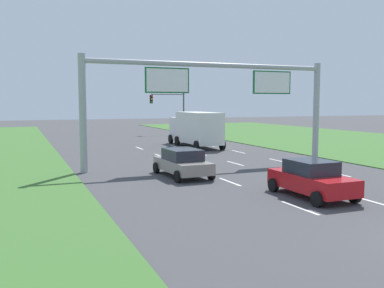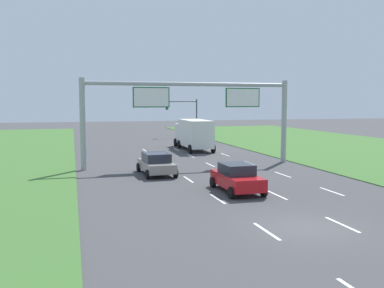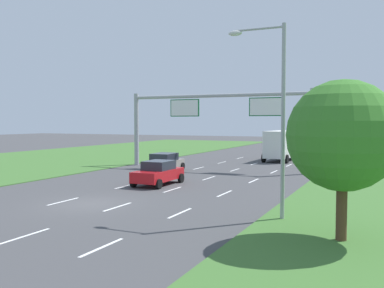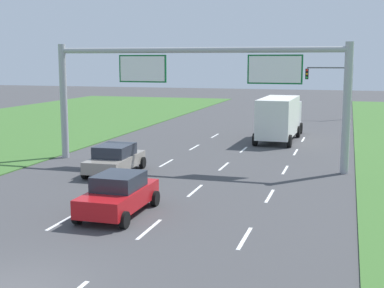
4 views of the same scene
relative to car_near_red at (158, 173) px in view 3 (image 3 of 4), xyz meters
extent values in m
plane|color=#424244|center=(0.08, -7.44, -0.82)|extent=(200.00, 200.00, 0.00)
cube|color=white|center=(-1.67, -7.44, -0.82)|extent=(0.14, 2.40, 0.01)
cube|color=white|center=(-1.67, -1.44, -0.82)|extent=(0.14, 2.40, 0.01)
cube|color=white|center=(-1.67, 4.56, -0.82)|extent=(0.14, 2.40, 0.01)
cube|color=white|center=(-1.67, 10.56, -0.82)|extent=(0.14, 2.40, 0.01)
cube|color=white|center=(-1.67, 16.56, -0.82)|extent=(0.14, 2.40, 0.01)
cube|color=white|center=(-1.67, 22.56, -0.82)|extent=(0.14, 2.40, 0.01)
cube|color=white|center=(1.83, -13.44, -0.82)|extent=(0.14, 2.40, 0.01)
cube|color=white|center=(1.83, -7.44, -0.82)|extent=(0.14, 2.40, 0.01)
cube|color=white|center=(1.83, -1.44, -0.82)|extent=(0.14, 2.40, 0.01)
cube|color=white|center=(1.83, 4.56, -0.82)|extent=(0.14, 2.40, 0.01)
cube|color=white|center=(1.83, 10.56, -0.82)|extent=(0.14, 2.40, 0.01)
cube|color=white|center=(1.83, 16.56, -0.82)|extent=(0.14, 2.40, 0.01)
cube|color=white|center=(1.83, 22.56, -0.82)|extent=(0.14, 2.40, 0.01)
cube|color=white|center=(5.33, -13.44, -0.82)|extent=(0.14, 2.40, 0.01)
cube|color=white|center=(5.33, -7.44, -0.82)|extent=(0.14, 2.40, 0.01)
cube|color=white|center=(5.33, -1.44, -0.82)|extent=(0.14, 2.40, 0.01)
cube|color=white|center=(5.33, 4.56, -0.82)|extent=(0.14, 2.40, 0.01)
cube|color=white|center=(5.33, 10.56, -0.82)|extent=(0.14, 2.40, 0.01)
cube|color=white|center=(5.33, 16.56, -0.82)|extent=(0.14, 2.40, 0.01)
cube|color=white|center=(5.33, 22.56, -0.82)|extent=(0.14, 2.40, 0.01)
cube|color=red|center=(0.00, -0.02, -0.15)|extent=(1.86, 4.29, 0.71)
cube|color=#232833|center=(0.00, 0.06, 0.51)|extent=(1.65, 2.03, 0.60)
cylinder|color=black|center=(-0.94, 1.57, -0.50)|extent=(0.22, 0.64, 0.64)
cylinder|color=black|center=(0.95, 1.57, -0.50)|extent=(0.22, 0.64, 0.64)
cylinder|color=black|center=(-0.95, -1.60, -0.50)|extent=(0.22, 0.64, 0.64)
cylinder|color=black|center=(0.94, -1.61, -0.50)|extent=(0.22, 0.64, 0.64)
cube|color=gray|center=(-3.37, 7.08, -0.19)|extent=(2.07, 4.49, 0.63)
cube|color=#232833|center=(-3.37, 7.06, 0.43)|extent=(1.78, 2.36, 0.62)
cylinder|color=black|center=(-4.40, 8.70, -0.50)|extent=(0.24, 0.65, 0.64)
cylinder|color=black|center=(-2.46, 8.77, -0.50)|extent=(0.24, 0.65, 0.64)
cylinder|color=black|center=(-4.28, 5.38, -0.50)|extent=(0.24, 0.65, 0.64)
cylinder|color=black|center=(-2.34, 5.45, -0.50)|extent=(0.24, 0.65, 0.64)
cube|color=silver|center=(3.68, 25.40, 0.73)|extent=(2.25, 2.15, 2.20)
cube|color=silver|center=(3.57, 21.02, 1.04)|extent=(2.52, 6.44, 2.82)
cylinder|color=black|center=(2.56, 25.93, -0.37)|extent=(0.30, 0.91, 0.90)
cylinder|color=black|center=(4.82, 25.88, -0.37)|extent=(0.30, 0.91, 0.90)
cylinder|color=black|center=(2.42, 23.64, -0.37)|extent=(0.30, 0.91, 0.90)
cylinder|color=black|center=(4.84, 23.57, -0.37)|extent=(0.30, 0.91, 0.90)
cylinder|color=black|center=(2.29, 18.46, -0.37)|extent=(0.30, 0.91, 0.90)
cylinder|color=black|center=(4.71, 18.39, -0.37)|extent=(0.30, 0.91, 0.90)
cylinder|color=#9EA0A5|center=(-8.32, 10.52, 2.68)|extent=(0.44, 0.44, 7.00)
cylinder|color=#9EA0A5|center=(8.48, 10.52, 2.68)|extent=(0.44, 0.44, 7.00)
cylinder|color=#9EA0A5|center=(0.08, 10.52, 5.78)|extent=(16.80, 0.32, 0.32)
cube|color=#0C5B28|center=(-3.07, 10.52, 4.72)|extent=(2.90, 0.12, 1.59)
cube|color=white|center=(-3.07, 10.45, 4.72)|extent=(2.74, 0.01, 1.43)
cube|color=#0C5B28|center=(4.63, 10.52, 4.72)|extent=(3.00, 0.12, 1.59)
cube|color=white|center=(4.63, 10.45, 4.72)|extent=(2.84, 0.01, 1.43)
cylinder|color=#47494F|center=(8.77, 38.35, 1.98)|extent=(0.20, 0.20, 5.60)
cylinder|color=#47494F|center=(6.52, 38.35, 4.43)|extent=(4.50, 0.14, 0.14)
cube|color=black|center=(4.27, 38.35, 3.78)|extent=(0.32, 0.36, 1.10)
sphere|color=red|center=(4.27, 38.15, 4.15)|extent=(0.22, 0.22, 0.22)
sphere|color=orange|center=(4.27, 38.15, 3.78)|extent=(0.22, 0.22, 0.22)
sphere|color=green|center=(4.27, 38.15, 3.41)|extent=(0.22, 0.22, 0.22)
cylinder|color=#9EA0A5|center=(9.99, -6.78, 3.43)|extent=(0.18, 0.18, 8.50)
cylinder|color=#9EA0A5|center=(8.89, -6.78, 7.53)|extent=(2.20, 0.10, 0.10)
ellipsoid|color=silver|center=(7.79, -6.78, 7.43)|extent=(0.64, 0.32, 0.24)
cylinder|color=#513823|center=(12.68, -9.29, 0.34)|extent=(0.39, 0.39, 2.32)
sphere|color=#377728|center=(12.68, -9.29, 2.98)|extent=(3.96, 3.96, 3.96)
camera|label=1|loc=(-11.88, -15.18, 3.33)|focal=40.00mm
camera|label=2|loc=(-9.07, -22.75, 4.35)|focal=40.00mm
camera|label=3|loc=(14.14, -25.20, 3.48)|focal=40.00mm
camera|label=4|loc=(8.55, -18.85, 5.24)|focal=50.00mm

